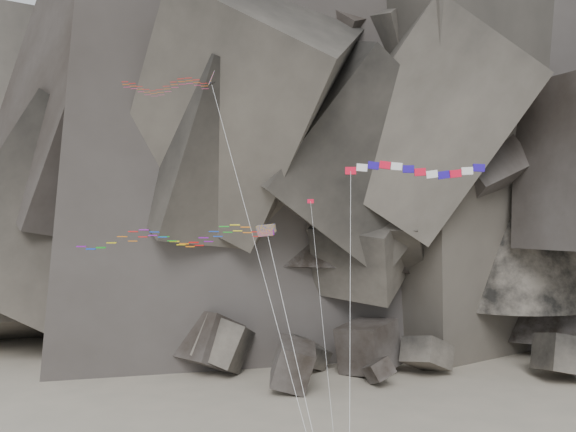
# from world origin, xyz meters

# --- Properties ---
(headland) EXTENTS (110.00, 70.00, 84.00)m
(headland) POSITION_xyz_m (0.00, 70.00, 42.00)
(headland) COLOR #5B544A
(headland) RESTS_ON ground
(boulder_field) EXTENTS (59.43, 17.59, 8.77)m
(boulder_field) POSITION_xyz_m (4.24, 37.49, 2.63)
(boulder_field) COLOR #47423F
(boulder_field) RESTS_ON ground
(delta_kite) EXTENTS (19.38, 18.55, 31.03)m
(delta_kite) POSITION_xyz_m (-9.40, 6.04, 31.55)
(delta_kite) COLOR red
(delta_kite) RESTS_ON ground
(banner_kite) EXTENTS (10.28, 16.31, 23.35)m
(banner_kite) POSITION_xyz_m (10.68, 3.67, 24.33)
(banner_kite) COLOR red
(banner_kite) RESTS_ON ground
(parafoil_kite) EXTENTS (19.19, 10.37, 18.72)m
(parafoil_kite) POSITION_xyz_m (-6.48, -2.31, 19.57)
(parafoil_kite) COLOR #D59A0B
(parafoil_kite) RESTS_ON ground
(pennant_kite) EXTENTS (3.55, 17.08, 20.50)m
(pennant_kite) POSITION_xyz_m (3.77, 0.35, 16.37)
(pennant_kite) COLOR red
(pennant_kite) RESTS_ON ground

